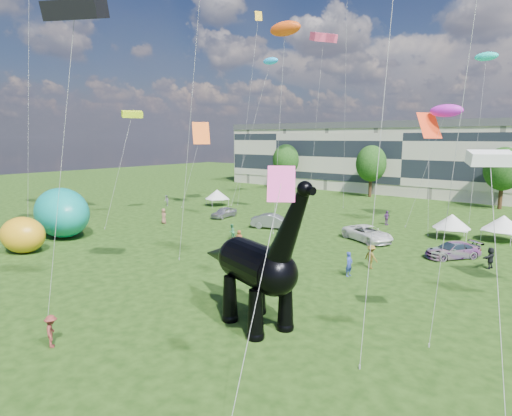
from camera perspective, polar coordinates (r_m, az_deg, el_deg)
The scene contains 16 objects.
ground at distance 27.50m, azimuth -9.82°, elevation -12.63°, with size 220.00×220.00×0.00m, color #16330C.
terrace_row at distance 83.27m, azimuth 20.21°, elevation 5.91°, with size 78.00×11.00×12.00m, color beige.
tree_far_left at distance 85.39m, azimuth 3.99°, elevation 6.73°, with size 5.20×5.20×9.44m.
tree_mid_left at distance 76.39m, azimuth 15.11°, elevation 6.12°, with size 5.20×5.20×9.44m.
tree_mid_right at distance 70.54m, azimuth 30.11°, elevation 4.93°, with size 5.20×5.20×9.44m.
dinosaur_sculpture at distance 23.72m, azimuth -0.49°, elevation -7.71°, with size 10.52×4.64×8.66m.
car_silver at distance 55.26m, azimuth -4.30°, elevation -0.59°, with size 1.60×3.98×1.36m, color silver.
car_grey at distance 48.63m, azimuth 2.33°, elevation -1.78°, with size 1.73×4.95×1.63m, color gray.
car_white at distance 44.06m, azimuth 14.65°, elevation -3.32°, with size 2.58×5.60×1.56m, color white.
car_dark at distance 40.48m, azimuth 24.75°, elevation -5.12°, with size 1.96×4.83×1.40m, color #595960.
gazebo_near at distance 48.03m, azimuth 24.65°, elevation -1.62°, with size 4.55×4.55×2.53m.
gazebo_far at distance 48.97m, azimuth 30.11°, elevation -1.74°, with size 4.61×4.61×2.65m.
gazebo_left at distance 64.86m, azimuth -5.20°, elevation 1.83°, with size 4.71×4.71×2.47m.
inflatable_teal at distance 48.64m, azimuth -24.48°, elevation -0.55°, with size 8.16×5.10×5.10m, color #0C948B.
inflatable_yellow at distance 43.61m, azimuth -28.67°, elevation -3.17°, with size 4.23×3.25×3.25m, color orange.
visitors at distance 39.74m, azimuth 6.22°, elevation -4.31°, with size 56.88×43.93×1.90m.
Camera 1 is at (19.47, -16.49, 10.26)m, focal length 30.00 mm.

